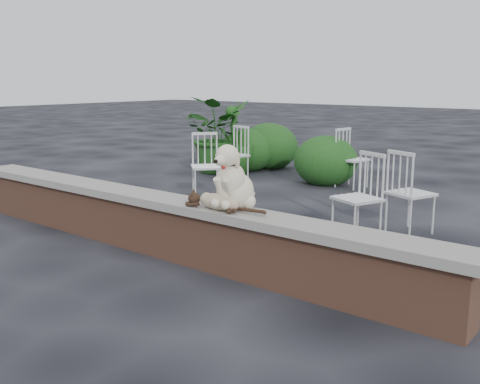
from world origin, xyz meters
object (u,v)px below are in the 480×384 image
Objects in this scene: dog at (236,175)px; chair_e at (352,158)px; cat at (218,201)px; chair_d at (357,197)px; potted_plant_b at (233,138)px; chair_a at (206,166)px; chair_c at (411,192)px; potted_plant_a at (219,135)px; chair_b at (233,154)px.

dog reaches higher than chair_e.
cat is at bearing -159.13° from chair_e.
potted_plant_b is (-3.66, 2.37, 0.20)m from chair_d.
potted_plant_b is (-0.92, 1.75, 0.20)m from chair_a.
dog is at bearing 92.66° from chair_c.
cat is 1.01× the size of chair_a.
dog is at bearing -82.43° from chair_d.
chair_c is at bearing -21.91° from potted_plant_a.
chair_e is at bearing 6.79° from potted_plant_b.
chair_c is (0.83, 2.35, -0.19)m from cat.
chair_c reaches higher than cat.
potted_plant_b is at bearing 169.00° from chair_d.
cat is at bearing -119.92° from dog.
dog reaches higher than chair_a.
potted_plant_b is at bearing -2.10° from chair_c.
dog is 0.27m from cat.
potted_plant_a is (-4.00, 2.37, 0.23)m from chair_d.
chair_c is 3.09m from chair_a.
cat is at bearing -49.34° from potted_plant_a.
chair_c is 1.00× the size of chair_a.
potted_plant_a is 1.04× the size of potted_plant_b.
chair_d is 3.00m from chair_e.
chair_c is at bearing -23.53° from potted_plant_b.
cat is 0.68× the size of potted_plant_a.
dog reaches higher than cat.
chair_e is (-1.02, 4.21, -0.41)m from dog.
dog is at bearing -90.99° from chair_a.
chair_d is 4.37m from potted_plant_b.
potted_plant_b is at bearing 69.99° from chair_a.
chair_d is (0.48, 1.72, -0.19)m from cat.
chair_e is 2.40m from chair_a.
chair_c and chair_a have the same top height.
chair_b is 1.28m from chair_a.
chair_c is at bearing 83.09° from chair_d.
cat is 3.26m from chair_a.
dog is 0.63× the size of chair_a.
potted_plant_b reaches higher than chair_a.
chair_c is at bearing 69.38° from dog.
chair_a is 1.98m from potted_plant_b.
chair_b is 0.67× the size of potted_plant_a.
potted_plant_a is (-2.57, -0.27, 0.23)m from chair_e.
chair_b is at bearing 123.28° from chair_e.
potted_plant_a is at bearing 128.81° from cat.
chair_c is 1.00× the size of chair_d.
chair_a is at bearing -170.94° from chair_d.
chair_b is at bearing 63.87° from chair_a.
potted_plant_a reaches higher than dog.
dog is at bearing -50.39° from potted_plant_b.
chair_b is 0.98m from potted_plant_a.
chair_d is at bearing -32.93° from potted_plant_b.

